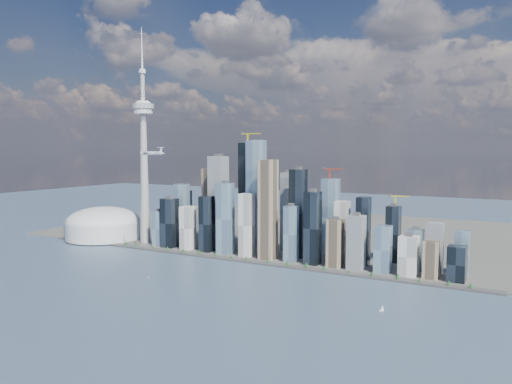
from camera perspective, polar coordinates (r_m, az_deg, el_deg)
The scene contains 10 objects.
ground at distance 922.96m, azimuth -11.23°, elevation -10.64°, with size 4000.00×4000.00×0.00m, color #344B5B.
seawall at distance 1118.99m, azimuth -2.88°, elevation -7.67°, with size 1100.00×22.00×4.00m, color #383838.
land at distance 1513.16m, azimuth 6.16°, elevation -4.39°, with size 1400.00×900.00×3.00m, color #4C4C47.
shoreline_trees at distance 1117.52m, azimuth -2.88°, elevation -7.34°, with size 960.53×7.20×8.80m.
skyscraper_cluster at distance 1149.16m, azimuth 1.92°, elevation -2.93°, with size 736.00×142.00×284.49m.
needle_tower at distance 1320.14m, azimuth -12.70°, elevation 4.37°, with size 56.00×56.00×550.50m.
dome_stadium at distance 1425.12m, azimuth -17.04°, elevation -3.62°, with size 200.00×200.00×86.00m.
airplane at distance 1108.66m, azimuth -11.83°, elevation 4.40°, with size 66.21×58.50×16.16m.
sailboat_west at distance 988.37m, azimuth -12.18°, elevation -9.43°, with size 6.54×4.08×9.38m.
sailboat_east at distance 803.71m, azimuth 14.19°, elevation -12.82°, with size 7.59×3.93×10.60m.
Camera 1 is at (576.05, -677.52, 246.95)m, focal length 35.00 mm.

